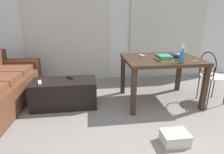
# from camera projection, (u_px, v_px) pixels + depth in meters

# --- Properties ---
(ground_plane) EXTENTS (7.52, 7.52, 0.00)m
(ground_plane) POSITION_uv_depth(u_px,v_px,m) (141.00, 119.00, 2.63)
(ground_plane) COLOR gray
(wall_back) EXTENTS (5.83, 0.10, 2.65)m
(wall_back) POSITION_uv_depth(u_px,v_px,m) (119.00, 19.00, 4.05)
(wall_back) COLOR silver
(wall_back) RESTS_ON ground
(curtains) EXTENTS (3.98, 0.03, 2.40)m
(curtains) POSITION_uv_depth(u_px,v_px,m) (119.00, 25.00, 4.01)
(curtains) COLOR beige
(curtains) RESTS_ON ground
(coffee_table) EXTENTS (1.01, 0.49, 0.43)m
(coffee_table) POSITION_uv_depth(u_px,v_px,m) (65.00, 93.00, 2.97)
(coffee_table) COLOR black
(coffee_table) RESTS_ON ground
(craft_table) EXTENTS (1.20, 0.92, 0.76)m
(craft_table) POSITION_uv_depth(u_px,v_px,m) (161.00, 64.00, 3.00)
(craft_table) COLOR #382619
(craft_table) RESTS_ON ground
(wire_chair) EXTENTS (0.42, 0.42, 0.87)m
(wire_chair) POSITION_uv_depth(u_px,v_px,m) (211.00, 72.00, 3.00)
(wire_chair) COLOR silver
(wire_chair) RESTS_ON ground
(bottle_near) EXTENTS (0.07, 0.07, 0.20)m
(bottle_near) POSITION_uv_depth(u_px,v_px,m) (182.00, 57.00, 2.62)
(bottle_near) COLOR teal
(bottle_near) RESTS_ON craft_table
(bottle_far) EXTENTS (0.06, 0.06, 0.24)m
(bottle_far) POSITION_uv_depth(u_px,v_px,m) (182.00, 53.00, 2.83)
(bottle_far) COLOR beige
(bottle_far) RESTS_ON craft_table
(bowl) EXTENTS (0.17, 0.17, 0.08)m
(bowl) POSITION_uv_depth(u_px,v_px,m) (175.00, 55.00, 3.02)
(bowl) COLOR #2D4C7A
(bowl) RESTS_ON craft_table
(book_stack) EXTENTS (0.23, 0.27, 0.07)m
(book_stack) POSITION_uv_depth(u_px,v_px,m) (164.00, 58.00, 2.83)
(book_stack) COLOR gold
(book_stack) RESTS_ON craft_table
(tv_remote_on_table) EXTENTS (0.07, 0.16, 0.02)m
(tv_remote_on_table) POSITION_uv_depth(u_px,v_px,m) (142.00, 55.00, 3.09)
(tv_remote_on_table) COLOR #B7B7B2
(tv_remote_on_table) RESTS_ON craft_table
(scissors) EXTENTS (0.12, 0.06, 0.00)m
(scissors) POSITION_uv_depth(u_px,v_px,m) (193.00, 61.00, 2.76)
(scissors) COLOR #9EA0A5
(scissors) RESTS_ON craft_table
(tv_remote_primary) EXTENTS (0.09, 0.19, 0.02)m
(tv_remote_primary) POSITION_uv_depth(u_px,v_px,m) (40.00, 82.00, 2.79)
(tv_remote_primary) COLOR #B7B7B2
(tv_remote_primary) RESTS_ON coffee_table
(tv_remote_secondary) EXTENTS (0.11, 0.15, 0.02)m
(tv_remote_secondary) POSITION_uv_depth(u_px,v_px,m) (70.00, 78.00, 3.00)
(tv_remote_secondary) COLOR black
(tv_remote_secondary) RESTS_ON coffee_table
(shoebox) EXTENTS (0.31, 0.23, 0.14)m
(shoebox) POSITION_uv_depth(u_px,v_px,m) (175.00, 138.00, 2.12)
(shoebox) COLOR beige
(shoebox) RESTS_ON ground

